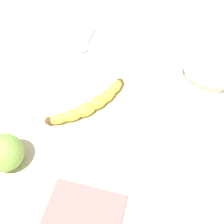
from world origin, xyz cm
name	(u,v)px	position (x,y,z in cm)	size (l,w,h in cm)	color
wooden_tabletop	(115,115)	(0.00, 0.00, 1.50)	(120.00, 120.00, 3.00)	#C7B592
banana	(90,105)	(5.75, 1.41, 4.51)	(12.39, 18.98, 3.02)	yellow
smoothie_glass	(182,149)	(-16.58, 7.39, 8.47)	(9.27, 9.27, 11.17)	silver
ceramic_bowl	(211,69)	(-17.98, -19.93, 5.47)	(14.61, 14.61, 4.10)	white
green_apple_fruit	(4,153)	(15.36, 20.26, 6.81)	(7.62, 7.62, 7.62)	#84B747
teaspoon	(85,46)	(16.42, -18.05, 3.40)	(2.76, 11.29, 0.80)	silver
folded_napkin	(85,211)	(-3.34, 23.57, 3.30)	(14.12, 9.28, 0.60)	#BC6660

